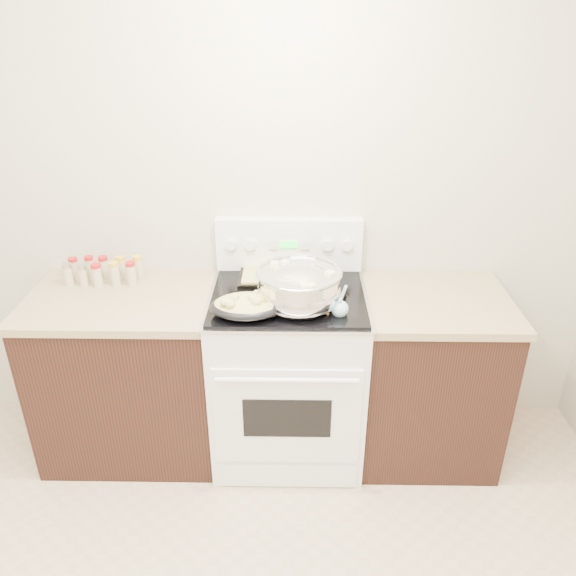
{
  "coord_description": "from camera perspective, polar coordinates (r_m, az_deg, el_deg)",
  "views": [
    {
      "loc": [
        0.39,
        -1.01,
        2.2
      ],
      "look_at": [
        0.35,
        1.37,
        1.0
      ],
      "focal_mm": 35.0,
      "sensor_mm": 36.0,
      "label": 1
    }
  ],
  "objects": [
    {
      "name": "room_shell",
      "position": [
        1.19,
        -18.15,
        0.59
      ],
      "size": [
        4.1,
        3.6,
        2.75
      ],
      "color": "beige",
      "rests_on": "ground"
    },
    {
      "name": "counter_left",
      "position": [
        3.12,
        -15.56,
        -8.24
      ],
      "size": [
        0.93,
        0.67,
        0.92
      ],
      "color": "black",
      "rests_on": "ground"
    },
    {
      "name": "counter_right",
      "position": [
        3.08,
        13.89,
        -8.57
      ],
      "size": [
        0.73,
        0.67,
        0.92
      ],
      "color": "black",
      "rests_on": "ground"
    },
    {
      "name": "kitchen_range",
      "position": [
        2.98,
        0.02,
        -8.31
      ],
      "size": [
        0.78,
        0.73,
        1.22
      ],
      "color": "white",
      "rests_on": "ground"
    },
    {
      "name": "mixing_bowl",
      "position": [
        2.59,
        1.12,
        -0.02
      ],
      "size": [
        0.4,
        0.4,
        0.23
      ],
      "color": "silver",
      "rests_on": "kitchen_range"
    },
    {
      "name": "roasting_pan",
      "position": [
        2.54,
        -4.16,
        -1.73
      ],
      "size": [
        0.36,
        0.26,
        0.11
      ],
      "color": "black",
      "rests_on": "kitchen_range"
    },
    {
      "name": "baking_sheet",
      "position": [
        2.89,
        -1.15,
        1.32
      ],
      "size": [
        0.37,
        0.26,
        0.06
      ],
      "color": "black",
      "rests_on": "kitchen_range"
    },
    {
      "name": "wooden_spoon",
      "position": [
        2.58,
        0.91,
        -2.18
      ],
      "size": [
        0.2,
        0.18,
        0.04
      ],
      "color": "tan",
      "rests_on": "kitchen_range"
    },
    {
      "name": "blue_ladle",
      "position": [
        2.56,
        5.33,
        -1.93
      ],
      "size": [
        0.09,
        0.27,
        0.1
      ],
      "color": "#99D0E5",
      "rests_on": "kitchen_range"
    },
    {
      "name": "spice_jars",
      "position": [
        3.04,
        -18.28,
        1.64
      ],
      "size": [
        0.39,
        0.15,
        0.13
      ],
      "color": "#BFB28C",
      "rests_on": "counter_left"
    }
  ]
}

